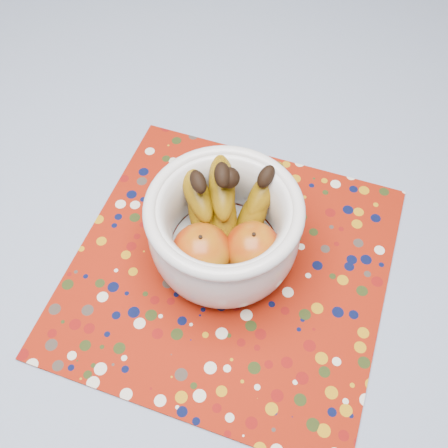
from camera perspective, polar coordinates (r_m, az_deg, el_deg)
name	(u,v)px	position (r m, az deg, el deg)	size (l,w,h in m)	color
table	(161,271)	(0.83, -6.84, -5.13)	(1.20, 1.20, 0.75)	brown
tablecloth	(156,245)	(0.76, -7.45, -2.24)	(1.32, 1.32, 0.01)	#6581A8
placemat	(229,268)	(0.72, 0.60, -4.80)	(0.42, 0.42, 0.00)	maroon
fruit_bowl	(226,223)	(0.68, 0.20, 0.06)	(0.22, 0.21, 0.15)	silver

